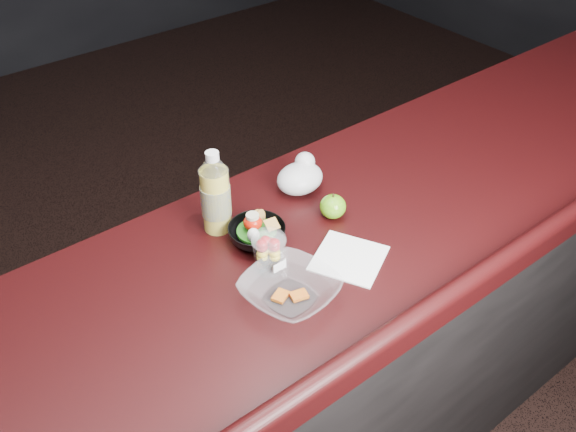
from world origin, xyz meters
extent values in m
cube|color=black|center=(0.00, 0.30, 0.49)|extent=(4.00, 0.65, 0.98)
cube|color=black|center=(0.00, 0.30, 1.00)|extent=(4.06, 0.71, 0.04)
cylinder|color=gold|center=(-0.06, 0.49, 1.11)|extent=(0.07, 0.07, 0.18)
cylinder|color=white|center=(-0.06, 0.49, 1.11)|extent=(0.07, 0.07, 0.18)
cone|color=white|center=(-0.06, 0.49, 1.21)|extent=(0.07, 0.07, 0.03)
cylinder|color=white|center=(-0.06, 0.49, 1.24)|extent=(0.03, 0.03, 0.02)
cylinder|color=#072D99|center=(-0.06, 0.49, 1.11)|extent=(0.08, 0.08, 0.08)
ellipsoid|color=white|center=(-0.06, 0.28, 1.11)|extent=(0.08, 0.08, 0.05)
ellipsoid|color=#39840F|center=(0.20, 0.34, 1.05)|extent=(0.07, 0.07, 0.06)
cylinder|color=black|center=(0.20, 0.34, 1.09)|extent=(0.01, 0.01, 0.01)
ellipsoid|color=silver|center=(0.20, 0.48, 1.06)|extent=(0.14, 0.11, 0.08)
sphere|color=silver|center=(0.24, 0.50, 1.09)|extent=(0.06, 0.06, 0.06)
imported|color=black|center=(-0.02, 0.38, 1.04)|extent=(0.17, 0.17, 0.05)
cylinder|color=#0F470C|center=(-0.02, 0.38, 1.05)|extent=(0.10, 0.10, 0.01)
ellipsoid|color=#AE1607|center=(-0.02, 0.39, 1.07)|extent=(0.05, 0.05, 0.04)
cylinder|color=beige|center=(-0.02, 0.39, 1.09)|extent=(0.03, 0.03, 0.01)
ellipsoid|color=white|center=(-0.04, 0.36, 1.07)|extent=(0.03, 0.03, 0.04)
imported|color=silver|center=(-0.08, 0.17, 1.05)|extent=(0.24, 0.24, 0.05)
cube|color=#990F0C|center=(-0.10, 0.18, 1.03)|extent=(0.05, 0.04, 0.01)
cube|color=#990F0C|center=(-0.06, 0.16, 1.03)|extent=(0.04, 0.04, 0.01)
cube|color=white|center=(0.12, 0.19, 1.02)|extent=(0.22, 0.22, 0.00)
camera|label=1|loc=(-0.72, -0.63, 2.06)|focal=40.00mm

